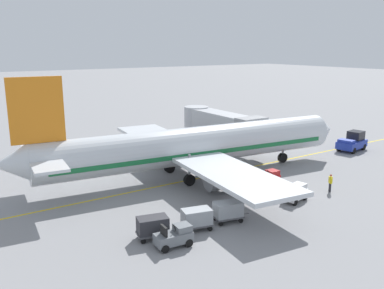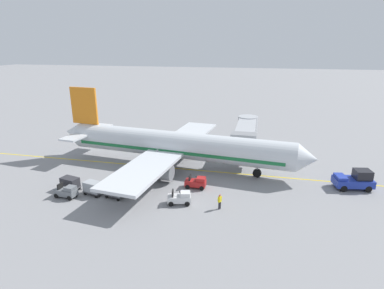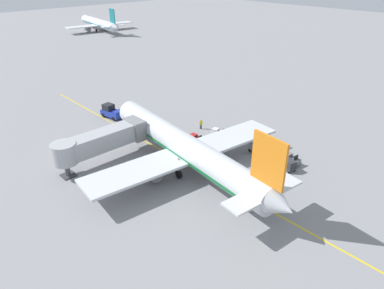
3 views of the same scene
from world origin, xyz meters
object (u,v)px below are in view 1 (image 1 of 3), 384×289
(parked_airliner, at_px, (194,146))
(baggage_tug_trailing, at_px, (175,236))
(pushback_tractor, at_px, (352,142))
(jet_bridge, at_px, (220,123))
(baggage_tug_spare, at_px, (295,193))
(baggage_cart_third_in_train, at_px, (153,226))
(baggage_cart_front, at_px, (228,210))
(baggage_cart_second_in_train, at_px, (197,218))
(baggage_tug_lead, at_px, (268,178))
(ground_crew_wing_walker, at_px, (330,182))

(parked_airliner, height_order, baggage_tug_trailing, parked_airliner)
(baggage_tug_trailing, bearing_deg, pushback_tractor, 106.64)
(jet_bridge, relative_size, pushback_tractor, 2.97)
(parked_airliner, xyz_separation_m, jet_bridge, (-7.77, 9.24, 0.27))
(pushback_tractor, relative_size, baggage_tug_spare, 1.74)
(jet_bridge, distance_m, baggage_cart_third_in_train, 26.61)
(jet_bridge, bearing_deg, baggage_cart_front, -35.90)
(baggage_tug_trailing, height_order, baggage_cart_second_in_train, baggage_tug_trailing)
(parked_airliner, xyz_separation_m, baggage_tug_lead, (6.25, 4.29, -2.47))
(parked_airliner, xyz_separation_m, ground_crew_wing_walker, (10.75, 7.77, -2.23))
(baggage_tug_lead, height_order, baggage_tug_trailing, same)
(baggage_tug_spare, relative_size, baggage_cart_third_in_train, 0.91)
(baggage_tug_spare, bearing_deg, baggage_tug_trailing, -84.12)
(jet_bridge, relative_size, baggage_tug_trailing, 5.40)
(parked_airliner, distance_m, baggage_cart_front, 11.77)
(parked_airliner, distance_m, baggage_cart_second_in_train, 12.91)
(baggage_tug_spare, xyz_separation_m, baggage_cart_second_in_train, (0.06, -10.35, 0.24))
(baggage_tug_spare, xyz_separation_m, baggage_cart_front, (0.19, -7.57, 0.24))
(pushback_tractor, height_order, baggage_tug_spare, pushback_tractor)
(baggage_tug_spare, bearing_deg, baggage_cart_front, -88.52)
(baggage_tug_trailing, xyz_separation_m, baggage_tug_spare, (-1.34, 13.02, 0.00))
(baggage_tug_trailing, xyz_separation_m, baggage_cart_third_in_train, (-1.80, -0.67, 0.24))
(baggage_tug_spare, bearing_deg, pushback_tractor, 113.23)
(baggage_cart_second_in_train, bearing_deg, jet_bridge, 138.64)
(baggage_tug_trailing, distance_m, baggage_cart_third_in_train, 1.94)
(jet_bridge, bearing_deg, ground_crew_wing_walker, -4.54)
(baggage_cart_third_in_train, bearing_deg, baggage_cart_front, 83.88)
(baggage_tug_trailing, height_order, baggage_tug_spare, same)
(pushback_tractor, xyz_separation_m, ground_crew_wing_walker, (8.56, -15.16, -0.15))
(baggage_tug_trailing, distance_m, baggage_cart_front, 5.57)
(baggage_tug_lead, xyz_separation_m, ground_crew_wing_walker, (4.50, 3.48, 0.24))
(baggage_tug_lead, distance_m, baggage_cart_third_in_train, 15.09)
(baggage_tug_spare, bearing_deg, jet_bridge, 162.31)
(parked_airliner, height_order, baggage_cart_second_in_train, parked_airliner)
(pushback_tractor, relative_size, baggage_cart_front, 1.58)
(pushback_tractor, height_order, baggage_tug_trailing, pushback_tractor)
(jet_bridge, distance_m, baggage_tug_trailing, 27.40)
(jet_bridge, distance_m, baggage_tug_lead, 15.12)
(ground_crew_wing_walker, bearing_deg, jet_bridge, 175.46)
(baggage_tug_lead, xyz_separation_m, baggage_cart_second_in_train, (4.38, -11.25, 0.24))
(baggage_tug_lead, bearing_deg, pushback_tractor, 102.30)
(baggage_cart_second_in_train, bearing_deg, ground_crew_wing_walker, 89.56)
(jet_bridge, distance_m, pushback_tractor, 17.09)
(pushback_tractor, xyz_separation_m, baggage_tug_lead, (4.06, -18.64, -0.39))
(jet_bridge, xyz_separation_m, ground_crew_wing_walker, (18.52, -1.47, -2.50))
(baggage_cart_front, bearing_deg, jet_bridge, 144.10)
(parked_airliner, height_order, baggage_tug_lead, parked_airliner)
(pushback_tractor, bearing_deg, parked_airliner, -95.46)
(baggage_tug_lead, height_order, baggage_cart_second_in_train, baggage_tug_lead)
(pushback_tractor, height_order, ground_crew_wing_walker, pushback_tractor)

